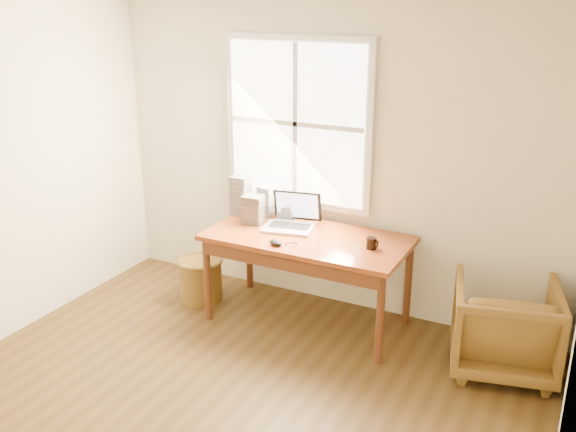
{
  "coord_description": "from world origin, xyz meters",
  "views": [
    {
      "loc": [
        2.0,
        -2.48,
        2.59
      ],
      "look_at": [
        -0.1,
        1.65,
        0.95
      ],
      "focal_mm": 40.0,
      "sensor_mm": 36.0,
      "label": 1
    }
  ],
  "objects_px": {
    "laptop": "(288,213)",
    "coffee_mug": "(371,243)",
    "desk": "(308,238)",
    "wicker_stool": "(201,280)",
    "cd_stack_a": "(267,201)",
    "armchair": "(505,327)"
  },
  "relations": [
    {
      "from": "wicker_stool",
      "to": "coffee_mug",
      "type": "height_order",
      "value": "coffee_mug"
    },
    {
      "from": "desk",
      "to": "laptop",
      "type": "distance_m",
      "value": 0.26
    },
    {
      "from": "wicker_stool",
      "to": "laptop",
      "type": "relative_size",
      "value": 0.94
    },
    {
      "from": "coffee_mug",
      "to": "desk",
      "type": "bearing_deg",
      "value": 177.48
    },
    {
      "from": "armchair",
      "to": "desk",
      "type": "bearing_deg",
      "value": -12.97
    },
    {
      "from": "wicker_stool",
      "to": "coffee_mug",
      "type": "bearing_deg",
      "value": 1.96
    },
    {
      "from": "cd_stack_a",
      "to": "wicker_stool",
      "type": "bearing_deg",
      "value": -143.51
    },
    {
      "from": "armchair",
      "to": "laptop",
      "type": "bearing_deg",
      "value": -14.84
    },
    {
      "from": "desk",
      "to": "cd_stack_a",
      "type": "distance_m",
      "value": 0.61
    },
    {
      "from": "wicker_stool",
      "to": "cd_stack_a",
      "type": "relative_size",
      "value": 1.41
    },
    {
      "from": "desk",
      "to": "laptop",
      "type": "bearing_deg",
      "value": 164.34
    },
    {
      "from": "armchair",
      "to": "coffee_mug",
      "type": "distance_m",
      "value": 1.11
    },
    {
      "from": "wicker_stool",
      "to": "desk",
      "type": "bearing_deg",
      "value": 4.18
    },
    {
      "from": "wicker_stool",
      "to": "laptop",
      "type": "distance_m",
      "value": 1.07
    },
    {
      "from": "armchair",
      "to": "cd_stack_a",
      "type": "xyz_separation_m",
      "value": [
        -2.07,
        0.28,
        0.55
      ]
    },
    {
      "from": "desk",
      "to": "laptop",
      "type": "xyz_separation_m",
      "value": [
        -0.2,
        0.06,
        0.16
      ]
    },
    {
      "from": "desk",
      "to": "coffee_mug",
      "type": "height_order",
      "value": "coffee_mug"
    },
    {
      "from": "coffee_mug",
      "to": "cd_stack_a",
      "type": "bearing_deg",
      "value": 163.88
    },
    {
      "from": "wicker_stool",
      "to": "cd_stack_a",
      "type": "height_order",
      "value": "cd_stack_a"
    },
    {
      "from": "desk",
      "to": "wicker_stool",
      "type": "xyz_separation_m",
      "value": [
        -1.0,
        -0.07,
        -0.55
      ]
    },
    {
      "from": "coffee_mug",
      "to": "cd_stack_a",
      "type": "xyz_separation_m",
      "value": [
        -1.06,
        0.3,
        0.09
      ]
    },
    {
      "from": "laptop",
      "to": "coffee_mug",
      "type": "distance_m",
      "value": 0.75
    }
  ]
}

